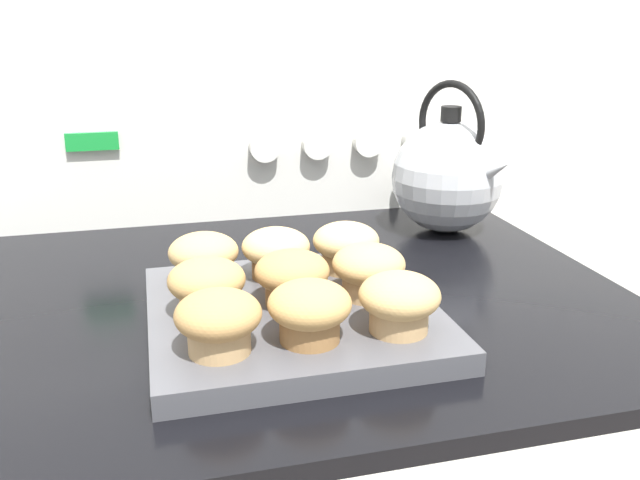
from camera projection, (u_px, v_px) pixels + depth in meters
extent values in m
cube|color=silver|center=(212.00, 34.00, 0.99)|extent=(8.00, 0.05, 2.40)
cube|color=black|center=(255.00, 294.00, 0.76)|extent=(0.79, 0.64, 0.02)
cube|color=white|center=(221.00, 144.00, 0.99)|extent=(0.78, 0.05, 0.22)
cube|color=green|center=(92.00, 141.00, 0.91)|extent=(0.07, 0.01, 0.02)
cylinder|color=white|center=(264.00, 147.00, 0.97)|extent=(0.04, 0.02, 0.04)
cylinder|color=white|center=(317.00, 144.00, 0.98)|extent=(0.04, 0.02, 0.04)
cylinder|color=white|center=(368.00, 142.00, 1.00)|extent=(0.04, 0.02, 0.04)
cylinder|color=white|center=(417.00, 139.00, 1.02)|extent=(0.04, 0.02, 0.04)
cube|color=#4C4C51|center=(292.00, 315.00, 0.66)|extent=(0.27, 0.27, 0.02)
cylinder|color=tan|center=(219.00, 337.00, 0.56)|extent=(0.05, 0.05, 0.03)
ellipsoid|color=#B2844C|center=(218.00, 314.00, 0.55)|extent=(0.07, 0.07, 0.04)
cylinder|color=olive|center=(310.00, 326.00, 0.58)|extent=(0.05, 0.05, 0.03)
ellipsoid|color=tan|center=(310.00, 304.00, 0.57)|extent=(0.07, 0.07, 0.04)
cylinder|color=tan|center=(399.00, 317.00, 0.60)|extent=(0.05, 0.05, 0.03)
ellipsoid|color=tan|center=(400.00, 295.00, 0.59)|extent=(0.07, 0.07, 0.04)
cylinder|color=tan|center=(208.00, 300.00, 0.63)|extent=(0.05, 0.05, 0.03)
ellipsoid|color=tan|center=(207.00, 280.00, 0.62)|extent=(0.07, 0.07, 0.04)
cylinder|color=olive|center=(292.00, 291.00, 0.65)|extent=(0.05, 0.05, 0.03)
ellipsoid|color=#B2844C|center=(292.00, 271.00, 0.64)|extent=(0.07, 0.07, 0.04)
cylinder|color=tan|center=(368.00, 283.00, 0.67)|extent=(0.05, 0.05, 0.03)
ellipsoid|color=tan|center=(369.00, 264.00, 0.66)|extent=(0.07, 0.07, 0.04)
cylinder|color=tan|center=(205.00, 270.00, 0.70)|extent=(0.05, 0.05, 0.03)
ellipsoid|color=tan|center=(203.00, 252.00, 0.70)|extent=(0.07, 0.07, 0.04)
cylinder|color=olive|center=(276.00, 265.00, 0.72)|extent=(0.05, 0.05, 0.03)
ellipsoid|color=tan|center=(276.00, 247.00, 0.71)|extent=(0.07, 0.07, 0.04)
cylinder|color=tan|center=(346.00, 258.00, 0.74)|extent=(0.05, 0.05, 0.03)
ellipsoid|color=tan|center=(346.00, 240.00, 0.73)|extent=(0.07, 0.07, 0.04)
sphere|color=silver|center=(447.00, 177.00, 0.93)|extent=(0.15, 0.15, 0.15)
cylinder|color=black|center=(451.00, 114.00, 0.90)|extent=(0.03, 0.03, 0.02)
cone|color=silver|center=(488.00, 173.00, 0.87)|extent=(0.06, 0.09, 0.06)
torus|color=black|center=(450.00, 124.00, 0.90)|extent=(0.05, 0.11, 0.12)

